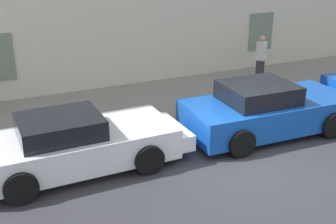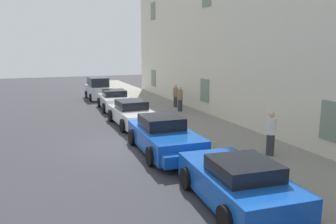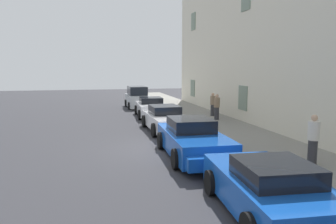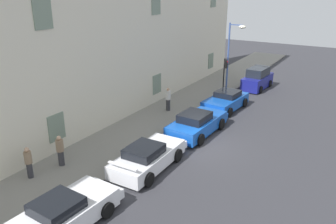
% 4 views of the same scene
% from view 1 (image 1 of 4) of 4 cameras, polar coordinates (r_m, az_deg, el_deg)
% --- Properties ---
extents(ground_plane, '(80.00, 80.00, 0.00)m').
position_cam_1_polar(ground_plane, '(10.83, 10.01, -6.07)').
color(ground_plane, '#333338').
extents(sidewalk, '(60.00, 4.15, 0.14)m').
position_cam_1_polar(sidewalk, '(14.25, 0.18, 1.51)').
color(sidewalk, gray).
rests_on(sidewalk, ground).
extents(sportscar_yellow_flank, '(4.98, 2.19, 1.37)m').
position_cam_1_polar(sportscar_yellow_flank, '(10.21, -11.17, -4.08)').
color(sportscar_yellow_flank, white).
rests_on(sportscar_yellow_flank, ground).
extents(sportscar_white_middle, '(5.12, 2.37, 1.46)m').
position_cam_1_polar(sportscar_white_middle, '(12.26, 13.69, 0.31)').
color(sportscar_white_middle, '#144CB2').
rests_on(sportscar_white_middle, ground).
extents(pedestrian_strolling, '(0.51, 0.51, 1.73)m').
position_cam_1_polar(pedestrian_strolling, '(16.11, 12.22, 6.92)').
color(pedestrian_strolling, '#333338').
rests_on(pedestrian_strolling, sidewalk).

